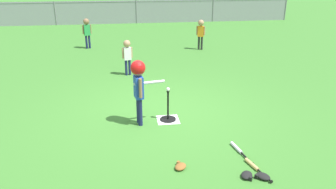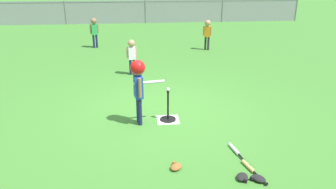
{
  "view_description": "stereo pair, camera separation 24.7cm",
  "coord_description": "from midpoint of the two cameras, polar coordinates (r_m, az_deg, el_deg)",
  "views": [
    {
      "loc": [
        -0.74,
        -6.52,
        2.99
      ],
      "look_at": [
        0.08,
        -0.37,
        0.55
      ],
      "focal_mm": 36.31,
      "sensor_mm": 36.0,
      "label": 1
    },
    {
      "loc": [
        -0.49,
        -6.54,
        2.99
      ],
      "look_at": [
        0.08,
        -0.37,
        0.55
      ],
      "focal_mm": 36.31,
      "sensor_mm": 36.0,
      "label": 2
    }
  ],
  "objects": [
    {
      "name": "glove_by_plate",
      "position": [
        5.27,
        13.71,
        -13.32
      ],
      "size": [
        0.25,
        0.27,
        0.07
      ],
      "color": "black",
      "rests_on": "ground_plane"
    },
    {
      "name": "batting_tee",
      "position": [
        6.84,
        1.04,
        -3.56
      ],
      "size": [
        0.32,
        0.32,
        0.62
      ],
      "color": "black",
      "rests_on": "ground_plane"
    },
    {
      "name": "spare_bat_silver",
      "position": [
        5.88,
        12.56,
        -9.3
      ],
      "size": [
        0.18,
        0.7,
        0.06
      ],
      "color": "silver",
      "rests_on": "ground_plane"
    },
    {
      "name": "baseball_on_tee",
      "position": [
        6.62,
        1.07,
        0.87
      ],
      "size": [
        0.07,
        0.07,
        0.07
      ],
      "primitive_type": "sphere",
      "color": "white",
      "rests_on": "batting_tee"
    },
    {
      "name": "glove_near_bats",
      "position": [
        5.36,
        2.7,
        -12.01
      ],
      "size": [
        0.26,
        0.27,
        0.07
      ],
      "color": "brown",
      "rests_on": "ground_plane"
    },
    {
      "name": "fielder_deep_left",
      "position": [
        9.48,
        -5.37,
        7.05
      ],
      "size": [
        0.29,
        0.2,
        0.99
      ],
      "color": "#191E4C",
      "rests_on": "ground_plane"
    },
    {
      "name": "ground_plane",
      "position": [
        7.21,
        0.04,
        -3.01
      ],
      "size": [
        60.0,
        60.0,
        0.0
      ],
      "primitive_type": "plane",
      "color": "#3D7A2D"
    },
    {
      "name": "spare_bat_wood",
      "position": [
        5.5,
        15.0,
        -11.94
      ],
      "size": [
        0.21,
        0.64,
        0.06
      ],
      "color": "#DBB266",
      "rests_on": "ground_plane"
    },
    {
      "name": "batter_child",
      "position": [
        6.4,
        -3.89,
        2.59
      ],
      "size": [
        0.65,
        0.36,
        1.29
      ],
      "color": "#191E4C",
      "rests_on": "ground_plane"
    },
    {
      "name": "home_plate",
      "position": [
        6.88,
        1.03,
        -4.24
      ],
      "size": [
        0.44,
        0.44,
        0.01
      ],
      "primitive_type": "cube",
      "color": "white",
      "rests_on": "ground_plane"
    },
    {
      "name": "outfield_fence",
      "position": [
        17.84,
        -3.4,
        13.83
      ],
      "size": [
        16.06,
        0.06,
        1.15
      ],
      "color": "slate",
      "rests_on": "ground_plane"
    },
    {
      "name": "glove_tossed_aside",
      "position": [
        5.3,
        16.25,
        -13.4
      ],
      "size": [
        0.26,
        0.27,
        0.07
      ],
      "color": "black",
      "rests_on": "ground_plane"
    },
    {
      "name": "fielder_near_left",
      "position": [
        12.79,
        -11.73,
        10.75
      ],
      "size": [
        0.31,
        0.21,
        1.09
      ],
      "color": "#191E4C",
      "rests_on": "ground_plane"
    },
    {
      "name": "fielder_deep_center",
      "position": [
        12.3,
        7.22,
        10.55
      ],
      "size": [
        0.3,
        0.21,
        1.07
      ],
      "color": "#262626",
      "rests_on": "ground_plane"
    }
  ]
}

